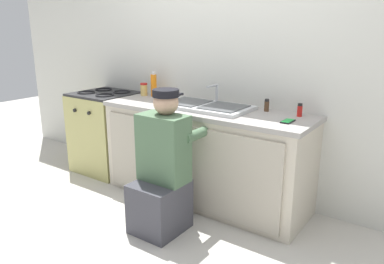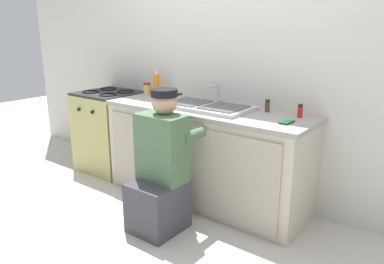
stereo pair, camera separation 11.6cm
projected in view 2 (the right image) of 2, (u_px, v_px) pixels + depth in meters
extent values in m
plane|color=beige|center=(185.00, 210.00, 3.27)|extent=(12.00, 12.00, 0.00)
cube|color=silver|center=(228.00, 60.00, 3.43)|extent=(6.00, 0.10, 2.50)
cube|color=beige|center=(205.00, 157.00, 3.39)|extent=(1.89, 0.60, 0.82)
cube|color=#AFA694|center=(145.00, 156.00, 3.42)|extent=(0.83, 0.02, 0.72)
cube|color=#AFA694|center=(230.00, 179.00, 2.89)|extent=(0.83, 0.02, 0.72)
cube|color=#9E9993|center=(206.00, 110.00, 3.27)|extent=(1.93, 0.62, 0.04)
cube|color=silver|center=(206.00, 106.00, 3.26)|extent=(0.80, 0.44, 0.03)
cube|color=#4C4F51|center=(189.00, 102.00, 3.37)|extent=(0.33, 0.35, 0.01)
cube|color=#4C4F51|center=(224.00, 107.00, 3.15)|extent=(0.33, 0.35, 0.01)
cylinder|color=#B7BABF|center=(218.00, 95.00, 3.39)|extent=(0.02, 0.02, 0.18)
cylinder|color=#B7BABF|center=(213.00, 86.00, 3.30)|extent=(0.02, 0.16, 0.02)
cube|color=tan|center=(111.00, 132.00, 4.14)|extent=(0.63, 0.60, 0.84)
cube|color=#262628|center=(108.00, 93.00, 4.02)|extent=(0.62, 0.59, 0.02)
torus|color=black|center=(91.00, 92.00, 4.01)|extent=(0.19, 0.19, 0.02)
torus|color=black|center=(108.00, 95.00, 3.84)|extent=(0.19, 0.19, 0.02)
torus|color=black|center=(108.00, 89.00, 4.19)|extent=(0.19, 0.19, 0.02)
torus|color=black|center=(126.00, 91.00, 4.03)|extent=(0.19, 0.19, 0.02)
cylinder|color=black|center=(79.00, 109.00, 3.89)|extent=(0.04, 0.02, 0.04)
cylinder|color=black|center=(92.00, 112.00, 3.76)|extent=(0.04, 0.02, 0.04)
cube|color=#3F3F47|center=(158.00, 206.00, 2.92)|extent=(0.36, 0.40, 0.40)
cube|color=#4C6B4C|center=(162.00, 148.00, 2.84)|extent=(0.38, 0.22, 0.52)
sphere|color=tan|center=(164.00, 102.00, 2.78)|extent=(0.19, 0.19, 0.19)
cylinder|color=black|center=(164.00, 93.00, 2.76)|extent=(0.20, 0.20, 0.06)
cube|color=black|center=(172.00, 94.00, 2.83)|extent=(0.13, 0.09, 0.02)
cylinder|color=#4C6B4C|center=(162.00, 127.00, 3.07)|extent=(0.08, 0.30, 0.08)
cylinder|color=#4C6B4C|center=(195.00, 134.00, 2.87)|extent=(0.08, 0.30, 0.08)
cylinder|color=#513823|center=(267.00, 107.00, 3.11)|extent=(0.04, 0.04, 0.08)
cylinder|color=black|center=(268.00, 101.00, 3.10)|extent=(0.04, 0.04, 0.02)
cylinder|color=red|center=(300.00, 112.00, 2.93)|extent=(0.04, 0.04, 0.08)
cylinder|color=black|center=(301.00, 106.00, 2.91)|extent=(0.04, 0.04, 0.02)
cylinder|color=#DBB760|center=(147.00, 90.00, 3.86)|extent=(0.07, 0.07, 0.11)
cylinder|color=#B21E19|center=(147.00, 84.00, 3.85)|extent=(0.07, 0.07, 0.02)
cylinder|color=orange|center=(157.00, 85.00, 3.80)|extent=(0.06, 0.06, 0.22)
cylinder|color=white|center=(156.00, 73.00, 3.77)|extent=(0.03, 0.03, 0.03)
cube|color=black|center=(287.00, 122.00, 2.77)|extent=(0.07, 0.14, 0.01)
cube|color=green|center=(287.00, 121.00, 2.77)|extent=(0.06, 0.12, 0.00)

